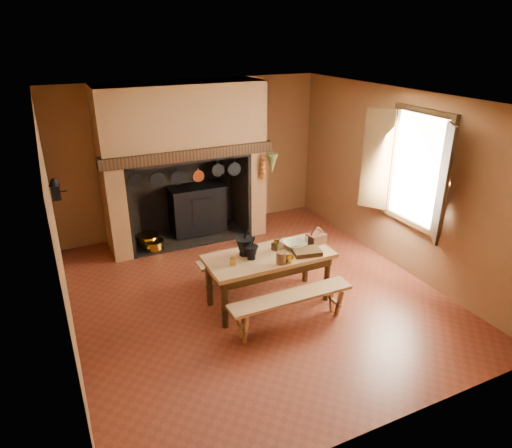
% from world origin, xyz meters
% --- Properties ---
extents(floor, '(5.50, 5.50, 0.00)m').
position_xyz_m(floor, '(0.00, 0.00, 0.00)').
color(floor, maroon).
rests_on(floor, ground).
extents(ceiling, '(5.50, 5.50, 0.00)m').
position_xyz_m(ceiling, '(0.00, 0.00, 2.80)').
color(ceiling, silver).
rests_on(ceiling, back_wall).
extents(back_wall, '(5.00, 0.02, 2.80)m').
position_xyz_m(back_wall, '(0.00, 2.75, 1.40)').
color(back_wall, brown).
rests_on(back_wall, floor).
extents(wall_left, '(0.02, 5.50, 2.80)m').
position_xyz_m(wall_left, '(-2.50, 0.00, 1.40)').
color(wall_left, brown).
rests_on(wall_left, floor).
extents(wall_right, '(0.02, 5.50, 2.80)m').
position_xyz_m(wall_right, '(2.50, 0.00, 1.40)').
color(wall_right, brown).
rests_on(wall_right, floor).
extents(wall_front, '(5.00, 0.02, 2.80)m').
position_xyz_m(wall_front, '(0.00, -2.75, 1.40)').
color(wall_front, brown).
rests_on(wall_front, floor).
extents(chimney_breast, '(2.95, 0.96, 2.80)m').
position_xyz_m(chimney_breast, '(-0.30, 2.31, 1.81)').
color(chimney_breast, brown).
rests_on(chimney_breast, floor).
extents(iron_range, '(1.12, 0.55, 1.60)m').
position_xyz_m(iron_range, '(-0.04, 2.45, 0.48)').
color(iron_range, black).
rests_on(iron_range, floor).
extents(hearth_pans, '(0.51, 0.62, 0.20)m').
position_xyz_m(hearth_pans, '(-1.05, 2.22, 0.09)').
color(hearth_pans, '#B08628').
rests_on(hearth_pans, floor).
extents(hanging_pans, '(1.92, 0.29, 0.27)m').
position_xyz_m(hanging_pans, '(-0.34, 1.81, 1.36)').
color(hanging_pans, black).
rests_on(hanging_pans, chimney_breast).
extents(onion_string, '(0.12, 0.10, 0.46)m').
position_xyz_m(onion_string, '(1.00, 1.79, 1.33)').
color(onion_string, '#A84F1F').
rests_on(onion_string, chimney_breast).
extents(herb_bunch, '(0.20, 0.20, 0.35)m').
position_xyz_m(herb_bunch, '(1.18, 1.79, 1.38)').
color(herb_bunch, olive).
rests_on(herb_bunch, chimney_breast).
extents(window, '(0.39, 1.75, 1.76)m').
position_xyz_m(window, '(2.35, -0.40, 1.70)').
color(window, white).
rests_on(window, wall_right).
extents(wall_coffee_mill, '(0.23, 0.16, 0.31)m').
position_xyz_m(wall_coffee_mill, '(-2.42, 1.55, 1.52)').
color(wall_coffee_mill, black).
rests_on(wall_coffee_mill, wall_left).
extents(work_table, '(1.75, 0.78, 0.76)m').
position_xyz_m(work_table, '(0.08, -0.29, 0.64)').
color(work_table, tan).
rests_on(work_table, floor).
extents(bench_front, '(1.69, 0.30, 0.47)m').
position_xyz_m(bench_front, '(0.08, -0.93, 0.36)').
color(bench_front, tan).
rests_on(bench_front, floor).
extents(bench_back, '(1.63, 0.28, 0.46)m').
position_xyz_m(bench_back, '(0.08, 0.36, 0.34)').
color(bench_back, tan).
rests_on(bench_back, floor).
extents(mortar_large, '(0.25, 0.25, 0.42)m').
position_xyz_m(mortar_large, '(-0.23, -0.15, 0.90)').
color(mortar_large, black).
rests_on(mortar_large, work_table).
extents(mortar_small, '(0.19, 0.19, 0.32)m').
position_xyz_m(mortar_small, '(-0.19, -0.30, 0.86)').
color(mortar_small, black).
rests_on(mortar_small, work_table).
extents(coffee_grinder, '(0.16, 0.14, 0.17)m').
position_xyz_m(coffee_grinder, '(0.24, -0.20, 0.82)').
color(coffee_grinder, '#372411').
rests_on(coffee_grinder, work_table).
extents(brass_mug_a, '(0.11, 0.11, 0.10)m').
position_xyz_m(brass_mug_a, '(-0.48, -0.35, 0.81)').
color(brass_mug_a, '#B08628').
rests_on(brass_mug_a, work_table).
extents(brass_mug_b, '(0.11, 0.11, 0.10)m').
position_xyz_m(brass_mug_b, '(-0.10, -0.17, 0.81)').
color(brass_mug_b, '#B08628').
rests_on(brass_mug_b, work_table).
extents(mixing_bowl, '(0.33, 0.33, 0.08)m').
position_xyz_m(mixing_bowl, '(0.51, -0.23, 0.80)').
color(mixing_bowl, beige).
rests_on(mixing_bowl, work_table).
extents(stoneware_crock, '(0.17, 0.17, 0.17)m').
position_xyz_m(stoneware_crock, '(0.11, -0.58, 0.84)').
color(stoneware_crock, brown).
rests_on(stoneware_crock, work_table).
extents(glass_jar, '(0.09, 0.09, 0.13)m').
position_xyz_m(glass_jar, '(0.72, -0.21, 0.82)').
color(glass_jar, beige).
rests_on(glass_jar, work_table).
extents(wicker_basket, '(0.29, 0.23, 0.25)m').
position_xyz_m(wicker_basket, '(0.85, -0.25, 0.84)').
color(wicker_basket, '#4E2717').
rests_on(wicker_basket, work_table).
extents(wooden_tray, '(0.42, 0.34, 0.06)m').
position_xyz_m(wooden_tray, '(0.56, -0.49, 0.79)').
color(wooden_tray, '#372411').
rests_on(wooden_tray, work_table).
extents(brass_cup, '(0.12, 0.12, 0.09)m').
position_xyz_m(brass_cup, '(0.22, -0.60, 0.80)').
color(brass_cup, '#B08628').
rests_on(brass_cup, work_table).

